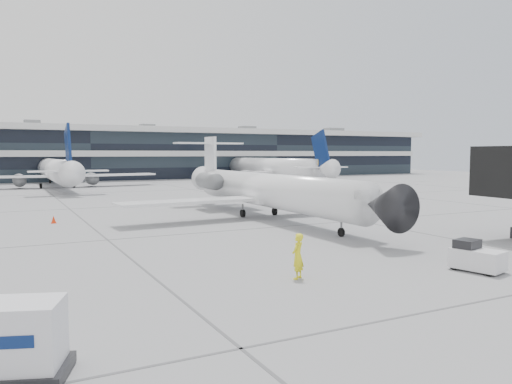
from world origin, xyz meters
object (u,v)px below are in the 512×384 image
baggage_tug (476,257)px  cargo_uld (18,341)px  regional_jet (265,189)px  ramp_worker (298,256)px

baggage_tug → cargo_uld: cargo_uld is taller
cargo_uld → baggage_tug: bearing=27.9°
baggage_tug → cargo_uld: 19.75m
regional_jet → baggage_tug: 21.81m
cargo_uld → regional_jet: bearing=70.8°
regional_jet → ramp_worker: 21.07m
ramp_worker → cargo_uld: 12.46m
regional_jet → cargo_uld: (-19.88, -24.46, -1.55)m
regional_jet → baggage_tug: size_ratio=12.54×
regional_jet → ramp_worker: regional_jet is taller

